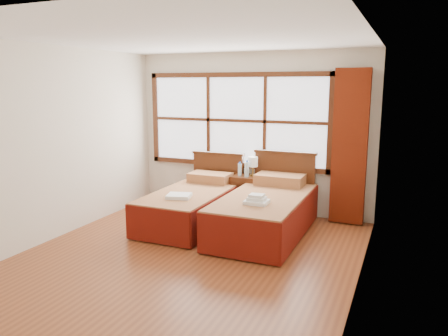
% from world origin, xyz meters
% --- Properties ---
extents(floor, '(4.50, 4.50, 0.00)m').
position_xyz_m(floor, '(0.00, 0.00, 0.00)').
color(floor, brown).
rests_on(floor, ground).
extents(ceiling, '(4.50, 4.50, 0.00)m').
position_xyz_m(ceiling, '(0.00, 0.00, 2.60)').
color(ceiling, white).
rests_on(ceiling, wall_back).
extents(wall_back, '(4.00, 0.00, 4.00)m').
position_xyz_m(wall_back, '(0.00, 2.25, 1.30)').
color(wall_back, silver).
rests_on(wall_back, floor).
extents(wall_left, '(0.00, 4.50, 4.50)m').
position_xyz_m(wall_left, '(-2.00, 0.00, 1.30)').
color(wall_left, silver).
rests_on(wall_left, floor).
extents(wall_right, '(0.00, 4.50, 4.50)m').
position_xyz_m(wall_right, '(2.00, 0.00, 1.30)').
color(wall_right, silver).
rests_on(wall_right, floor).
extents(window, '(3.16, 0.06, 1.56)m').
position_xyz_m(window, '(-0.25, 2.21, 1.50)').
color(window, white).
rests_on(window, wall_back).
extents(curtain, '(0.50, 0.16, 2.30)m').
position_xyz_m(curtain, '(1.60, 2.11, 1.17)').
color(curtain, '#661C0A').
rests_on(curtain, wall_back).
extents(bed_left, '(0.99, 2.01, 0.96)m').
position_xyz_m(bed_left, '(-0.55, 1.20, 0.29)').
color(bed_left, '#43200E').
rests_on(bed_left, floor).
extents(bed_right, '(1.08, 2.10, 1.05)m').
position_xyz_m(bed_right, '(0.61, 1.20, 0.32)').
color(bed_right, '#43200E').
rests_on(bed_right, floor).
extents(nightstand, '(0.47, 0.47, 0.63)m').
position_xyz_m(nightstand, '(0.04, 1.99, 0.32)').
color(nightstand, '#4A2310').
rests_on(nightstand, floor).
extents(towels_left, '(0.39, 0.36, 0.05)m').
position_xyz_m(towels_left, '(-0.53, 0.73, 0.54)').
color(towels_left, white).
rests_on(towels_left, bed_left).
extents(towels_right, '(0.30, 0.26, 0.12)m').
position_xyz_m(towels_right, '(0.64, 0.70, 0.61)').
color(towels_right, white).
rests_on(towels_right, bed_right).
extents(lamp, '(0.16, 0.16, 0.31)m').
position_xyz_m(lamp, '(0.11, 2.04, 0.85)').
color(lamp, gold).
rests_on(lamp, nightstand).
extents(bottle_near, '(0.06, 0.06, 0.23)m').
position_xyz_m(bottle_near, '(-0.08, 1.95, 0.74)').
color(bottle_near, '#BBE0F1').
rests_on(bottle_near, nightstand).
extents(bottle_far, '(0.07, 0.07, 0.27)m').
position_xyz_m(bottle_far, '(0.05, 1.92, 0.76)').
color(bottle_far, '#BBE0F1').
rests_on(bottle_far, nightstand).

